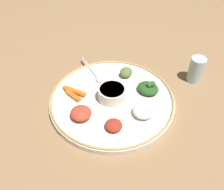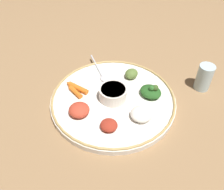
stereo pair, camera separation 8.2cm
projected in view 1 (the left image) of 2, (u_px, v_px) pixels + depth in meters
name	position (u px, v px, depth m)	size (l,w,h in m)	color
ground_plane	(112.00, 102.00, 0.85)	(2.40, 2.40, 0.00)	olive
platter	(112.00, 100.00, 0.84)	(0.44, 0.44, 0.02)	white
platter_rim	(112.00, 97.00, 0.83)	(0.43, 0.43, 0.01)	tan
center_bowl	(112.00, 93.00, 0.81)	(0.10, 0.10, 0.04)	silver
spoon	(94.00, 73.00, 0.92)	(0.08, 0.17, 0.01)	silver
greens_pile	(148.00, 88.00, 0.84)	(0.10, 0.10, 0.05)	#23511E
carrot_near_spoon	(74.00, 91.00, 0.84)	(0.09, 0.07, 0.02)	orange
carrot_outer	(72.00, 95.00, 0.83)	(0.06, 0.07, 0.02)	orange
mound_berbere_red	(81.00, 113.00, 0.76)	(0.07, 0.07, 0.03)	#B73D28
mound_beet	(114.00, 125.00, 0.73)	(0.05, 0.05, 0.03)	maroon
mound_collards	(126.00, 72.00, 0.91)	(0.05, 0.05, 0.03)	#567033
mound_rice_white	(143.00, 111.00, 0.77)	(0.07, 0.07, 0.03)	silver
drinking_glass	(196.00, 71.00, 0.90)	(0.06, 0.06, 0.10)	silver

